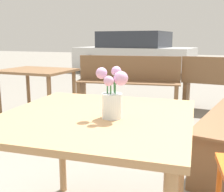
{
  "coord_description": "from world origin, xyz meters",
  "views": [
    {
      "loc": [
        0.6,
        -1.26,
        1.11
      ],
      "look_at": [
        0.1,
        -0.03,
        0.84
      ],
      "focal_mm": 45.0,
      "sensor_mm": 36.0,
      "label": 1
    }
  ],
  "objects_px": {
    "flower_vase": "(112,98)",
    "bench_near": "(128,80)",
    "parked_car": "(135,53)",
    "table_front": "(96,131)",
    "table_back": "(37,79)"
  },
  "relations": [
    {
      "from": "flower_vase",
      "to": "bench_near",
      "type": "xyz_separation_m",
      "value": [
        -0.95,
        3.03,
        -0.37
      ]
    },
    {
      "from": "flower_vase",
      "to": "parked_car",
      "type": "bearing_deg",
      "value": 106.69
    },
    {
      "from": "table_front",
      "to": "flower_vase",
      "type": "bearing_deg",
      "value": -15.85
    },
    {
      "from": "bench_near",
      "to": "parked_car",
      "type": "relative_size",
      "value": 0.43
    },
    {
      "from": "bench_near",
      "to": "flower_vase",
      "type": "bearing_deg",
      "value": -72.63
    },
    {
      "from": "flower_vase",
      "to": "bench_near",
      "type": "bearing_deg",
      "value": 107.37
    },
    {
      "from": "bench_near",
      "to": "parked_car",
      "type": "height_order",
      "value": "parked_car"
    },
    {
      "from": "table_front",
      "to": "flower_vase",
      "type": "height_order",
      "value": "flower_vase"
    },
    {
      "from": "bench_near",
      "to": "parked_car",
      "type": "bearing_deg",
      "value": 106.27
    },
    {
      "from": "parked_car",
      "to": "bench_near",
      "type": "bearing_deg",
      "value": -73.73
    },
    {
      "from": "table_front",
      "to": "bench_near",
      "type": "distance_m",
      "value": 3.12
    },
    {
      "from": "parked_car",
      "to": "flower_vase",
      "type": "bearing_deg",
      "value": -73.31
    },
    {
      "from": "table_back",
      "to": "parked_car",
      "type": "relative_size",
      "value": 0.22
    },
    {
      "from": "table_front",
      "to": "table_back",
      "type": "distance_m",
      "value": 2.3
    },
    {
      "from": "table_back",
      "to": "parked_car",
      "type": "distance_m",
      "value": 6.37
    }
  ]
}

